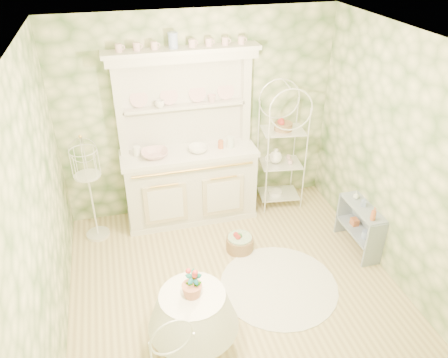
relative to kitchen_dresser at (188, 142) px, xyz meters
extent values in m
plane|color=#D4C188|center=(0.20, -1.52, -1.15)|extent=(3.60, 3.60, 0.00)
plane|color=white|center=(0.20, -1.52, 1.56)|extent=(3.60, 3.60, 0.00)
plane|color=beige|center=(-1.60, -1.52, 0.21)|extent=(3.60, 3.60, 0.00)
plane|color=beige|center=(2.00, -1.52, 0.21)|extent=(3.60, 3.60, 0.00)
plane|color=beige|center=(0.20, 0.28, 0.21)|extent=(3.60, 3.60, 0.00)
plane|color=beige|center=(0.20, -3.32, 0.21)|extent=(3.60, 3.60, 0.00)
cube|color=silver|center=(0.00, 0.00, 0.00)|extent=(1.87, 0.61, 2.29)
cube|color=white|center=(1.29, 0.00, -0.23)|extent=(0.62, 0.48, 1.83)
cube|color=#8795A7|center=(1.88, -1.21, -0.85)|extent=(0.32, 0.70, 0.58)
cylinder|color=white|center=(-0.40, -2.18, -0.83)|extent=(0.72, 0.72, 0.64)
cube|color=white|center=(-1.28, -0.13, -0.44)|extent=(0.33, 0.33, 1.41)
cylinder|color=#94714D|center=(0.44, -0.88, -1.03)|extent=(0.44, 0.44, 0.23)
cylinder|color=white|center=(0.69, -1.60, -1.14)|extent=(1.48, 1.48, 0.01)
imported|color=white|center=(-0.44, -0.04, -0.13)|extent=(0.34, 0.34, 0.08)
imported|color=white|center=(0.11, -0.04, -0.13)|extent=(0.29, 0.29, 0.08)
imported|color=white|center=(-0.31, 0.15, 0.47)|extent=(0.15, 0.15, 0.09)
imported|color=white|center=(0.35, 0.16, 0.47)|extent=(0.13, 0.13, 0.10)
imported|color=#3F7238|center=(-0.38, -2.20, -0.30)|extent=(0.16, 0.12, 0.28)
imported|color=#BB6137|center=(1.84, -1.47, -0.46)|extent=(0.07, 0.07, 0.17)
imported|color=#899ED0|center=(1.88, -1.19, -0.49)|extent=(0.07, 0.07, 0.12)
imported|color=silver|center=(1.88, -1.02, -0.50)|extent=(0.10, 0.10, 0.10)
camera|label=1|loc=(-0.84, -4.95, 2.43)|focal=35.00mm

